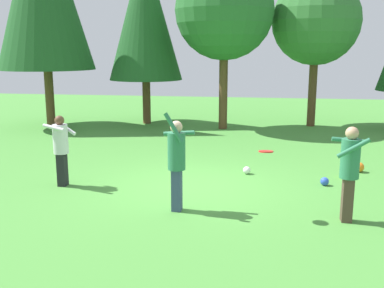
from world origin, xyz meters
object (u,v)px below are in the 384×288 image
(ball_white, at_px, (247,170))
(tree_left, at_px, (145,14))
(person_bystander, at_px, (61,145))
(tree_right, at_px, (316,21))
(person_thrower, at_px, (177,157))
(tree_center, at_px, (224,11))
(ball_yellow, at_px, (345,173))
(person_catcher, at_px, (350,166))
(ball_blue, at_px, (325,181))
(frisbee, at_px, (266,151))
(ball_orange, at_px, (359,167))

(ball_white, xyz_separation_m, tree_left, (-4.52, 7.44, 4.42))
(person_bystander, bearing_deg, tree_right, 71.65)
(person_thrower, relative_size, person_bystander, 1.20)
(ball_white, height_order, tree_center, tree_center)
(ball_yellow, distance_m, tree_left, 11.05)
(person_thrower, relative_size, tree_left, 0.27)
(person_catcher, relative_size, ball_blue, 9.04)
(person_thrower, distance_m, tree_left, 11.34)
(ball_yellow, xyz_separation_m, tree_left, (-6.90, 7.43, 4.39))
(person_thrower, relative_size, ball_white, 10.20)
(person_bystander, relative_size, tree_right, 0.28)
(tree_center, bearing_deg, person_bystander, -109.70)
(person_catcher, height_order, person_bystander, person_catcher)
(person_bystander, distance_m, tree_center, 9.48)
(ball_white, distance_m, tree_center, 8.05)
(frisbee, relative_size, ball_yellow, 1.15)
(person_thrower, bearing_deg, ball_white, 70.30)
(ball_white, distance_m, ball_yellow, 2.39)
(person_catcher, bearing_deg, ball_blue, -88.59)
(tree_left, height_order, tree_center, tree_left)
(frisbee, bearing_deg, tree_right, 80.10)
(ball_white, distance_m, ball_blue, 1.95)
(ball_white, height_order, ball_yellow, ball_yellow)
(ball_blue, xyz_separation_m, tree_left, (-6.34, 8.15, 4.42))
(person_bystander, relative_size, frisbee, 5.78)
(person_bystander, relative_size, ball_yellow, 6.65)
(ball_orange, xyz_separation_m, ball_blue, (-1.02, -1.35, -0.03))
(frisbee, bearing_deg, ball_orange, 56.32)
(frisbee, xyz_separation_m, tree_right, (1.88, 10.79, 2.90))
(ball_white, relative_size, ball_blue, 0.99)
(person_catcher, height_order, ball_blue, person_catcher)
(person_bystander, bearing_deg, ball_yellow, 30.31)
(ball_orange, relative_size, ball_yellow, 1.05)
(person_bystander, relative_size, ball_blue, 8.40)
(ball_yellow, bearing_deg, person_thrower, -141.70)
(ball_yellow, height_order, tree_left, tree_left)
(person_bystander, height_order, ball_yellow, person_bystander)
(tree_right, bearing_deg, ball_blue, -93.34)
(frisbee, distance_m, tree_right, 11.33)
(frisbee, xyz_separation_m, ball_blue, (1.39, 2.26, -1.17))
(person_catcher, bearing_deg, tree_center, -73.14)
(tree_left, bearing_deg, ball_orange, -42.77)
(tree_center, bearing_deg, tree_right, 18.82)
(ball_white, bearing_deg, person_catcher, -56.88)
(ball_orange, bearing_deg, ball_white, -167.47)
(tree_right, bearing_deg, person_bystander, -124.38)
(person_bystander, height_order, frisbee, person_bystander)
(ball_orange, relative_size, ball_blue, 1.32)
(person_catcher, relative_size, ball_orange, 6.83)
(ball_yellow, xyz_separation_m, tree_right, (-0.07, 7.81, 4.04))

